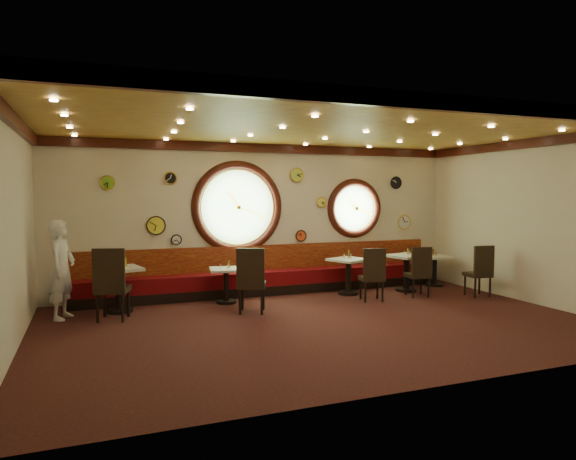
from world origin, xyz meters
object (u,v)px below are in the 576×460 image
object	(u,v)px
chair_c	(373,271)
condiment_c_salt	(344,256)
chair_d	(419,268)
table_b	(226,281)
condiment_c_pepper	(351,256)
condiment_d_salt	(404,253)
condiment_a_bottle	(126,262)
table_c	(348,272)
table_d	(407,268)
table_a	(119,284)
chair_a	(111,279)
condiment_a_salt	(110,265)
condiment_d_bottle	(408,251)
chair_b	(251,276)
condiment_e_salt	(431,254)
condiment_e_bottle	(433,252)
chair_e	(481,267)
condiment_b_bottle	(229,264)
condiment_b_salt	(220,266)
condiment_a_pepper	(121,264)
condiment_b_pepper	(228,266)
waiter	(62,269)
condiment_e_pepper	(436,254)
condiment_c_bottle	(349,254)
table_e	(435,267)

from	to	relation	value
chair_c	condiment_c_salt	xyz separation A→B (m)	(-0.18, 0.89, 0.20)
chair_d	table_b	bearing A→B (deg)	176.84
table_b	condiment_c_pepper	bearing A→B (deg)	-1.43
condiment_d_salt	condiment_a_bottle	world-z (taller)	condiment_a_bottle
table_c	table_d	bearing A→B (deg)	-6.16
table_a	condiment_d_salt	bearing A→B (deg)	-0.99
chair_a	condiment_a_salt	distance (m)	0.72
condiment_c_pepper	condiment_d_bottle	size ratio (longest dim) A/B	0.75
condiment_a_bottle	chair_b	bearing A→B (deg)	-26.24
condiment_d_salt	condiment_e_salt	bearing A→B (deg)	16.68
condiment_e_salt	condiment_e_bottle	bearing A→B (deg)	35.20
chair_b	condiment_a_bottle	distance (m)	2.31
chair_e	condiment_b_bottle	size ratio (longest dim) A/B	4.86
table_c	condiment_c_salt	xyz separation A→B (m)	(-0.08, 0.05, 0.33)
condiment_b_salt	condiment_e_bottle	distance (m)	5.12
chair_b	condiment_d_salt	xyz separation A→B (m)	(3.77, 0.86, 0.17)
condiment_c_salt	condiment_a_pepper	world-z (taller)	condiment_a_pepper
chair_c	condiment_e_salt	distance (m)	2.36
chair_b	chair_e	size ratio (longest dim) A/B	1.10
condiment_b_pepper	condiment_a_bottle	bearing A→B (deg)	178.59
condiment_b_salt	chair_a	bearing A→B (deg)	-158.52
table_d	condiment_a_salt	size ratio (longest dim) A/B	9.23
table_d	chair_b	xyz separation A→B (m)	(-3.80, -0.81, 0.17)
chair_e	waiter	distance (m)	8.06
chair_a	chair_d	distance (m)	6.03
condiment_e_bottle	chair_c	bearing A→B (deg)	-153.80
chair_c	chair_e	size ratio (longest dim) A/B	0.99
table_b	condiment_a_pepper	xyz separation A→B (m)	(-1.96, -0.11, 0.44)
chair_c	condiment_d_bottle	size ratio (longest dim) A/B	4.86
table_c	chair_d	xyz separation A→B (m)	(1.23, -0.79, 0.11)
table_a	condiment_e_pepper	bearing A→B (deg)	0.95
table_b	condiment_b_salt	bearing A→B (deg)	135.66
condiment_d_salt	condiment_e_pepper	distance (m)	1.04
condiment_b_bottle	condiment_e_pepper	distance (m)	4.89
chair_d	condiment_c_pepper	size ratio (longest dim) A/B	6.37
condiment_a_salt	condiment_c_bottle	world-z (taller)	condiment_c_bottle
chair_a	condiment_a_salt	bearing A→B (deg)	104.99
table_a	condiment_c_bottle	distance (m)	4.71
chair_a	condiment_e_bottle	distance (m)	7.23
condiment_a_salt	condiment_e_bottle	size ratio (longest dim) A/B	0.65
condiment_b_bottle	condiment_c_bottle	bearing A→B (deg)	-1.03
chair_e	condiment_d_bottle	bearing A→B (deg)	135.63
condiment_a_pepper	condiment_e_bottle	bearing A→B (deg)	2.61
table_c	condiment_a_bottle	size ratio (longest dim) A/B	5.46
table_e	condiment_b_pepper	size ratio (longest dim) A/B	6.16
condiment_a_bottle	table_a	bearing A→B (deg)	-155.73
condiment_c_salt	condiment_e_bottle	size ratio (longest dim) A/B	0.66
table_b	waiter	distance (m)	2.96
chair_d	condiment_c_bottle	xyz separation A→B (m)	(-1.17, 0.90, 0.25)
chair_d	condiment_b_pepper	distance (m)	3.93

